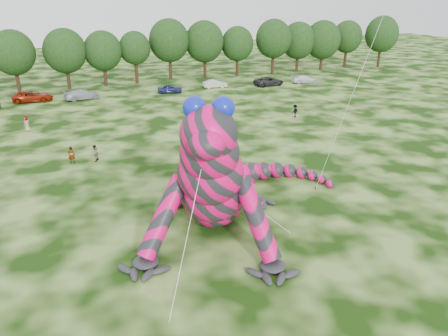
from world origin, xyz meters
name	(u,v)px	position (x,y,z in m)	size (l,w,h in m)	color
ground	(313,258)	(0.00, 0.00, 0.00)	(240.00, 240.00, 0.00)	#16330A
inflatable_gecko	(215,152)	(-3.48, 6.84, 4.76)	(16.03, 19.03, 9.52)	#DC075D
tree_6	(14,61)	(-17.56, 56.68, 4.75)	(6.52, 5.86, 9.49)	black
tree_7	(66,59)	(-10.08, 56.80, 4.74)	(6.68, 6.01, 9.48)	black
tree_8	(104,59)	(-4.22, 56.99, 4.47)	(6.14, 5.53, 8.94)	black
tree_9	(135,57)	(1.06, 57.35, 4.34)	(5.27, 4.74, 8.68)	black
tree_10	(170,49)	(7.40, 58.58, 5.25)	(7.09, 6.38, 10.50)	black
tree_11	(205,49)	(13.79, 58.20, 5.03)	(7.01, 6.31, 10.07)	black
tree_12	(237,51)	(20.01, 57.74, 4.49)	(5.99, 5.39, 8.97)	black
tree_13	(273,47)	(27.13, 57.13, 5.06)	(6.83, 6.15, 10.13)	black
tree_14	(298,46)	(33.46, 58.72, 4.70)	(6.82, 6.14, 9.40)	black
tree_15	(322,45)	(38.47, 57.77, 4.82)	(7.17, 6.45, 9.63)	black
tree_16	(347,44)	(45.45, 59.37, 4.69)	(6.26, 5.63, 9.37)	black
tree_17	(381,42)	(51.95, 56.66, 5.15)	(6.98, 6.28, 10.30)	black
car_2	(33,96)	(-15.49, 48.99, 0.76)	(2.52, 5.46, 1.52)	maroon
car_3	(82,94)	(-8.85, 47.89, 0.74)	(2.06, 5.07, 1.47)	#A5AAAE
car_4	(170,89)	(4.23, 47.49, 0.64)	(1.51, 3.76, 1.28)	navy
car_5	(215,84)	(12.17, 48.76, 0.64)	(1.36, 3.90, 1.29)	beige
car_6	(269,81)	(21.23, 47.05, 0.73)	(2.42, 5.24, 1.46)	#252527
car_7	(305,79)	(28.06, 46.80, 0.67)	(1.88, 4.63, 1.34)	silver
spectator_0	(71,155)	(-11.99, 21.21, 0.82)	(0.60, 0.39, 1.65)	gray
spectator_4	(27,124)	(-15.97, 33.66, 0.88)	(0.86, 0.56, 1.76)	gray
spectator_2	(295,111)	(15.01, 27.83, 0.78)	(1.01, 0.58, 1.56)	gray
spectator_1	(95,153)	(-9.97, 21.09, 0.78)	(0.76, 0.59, 1.56)	gray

